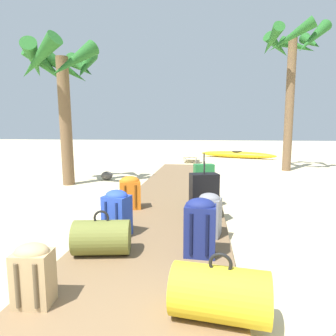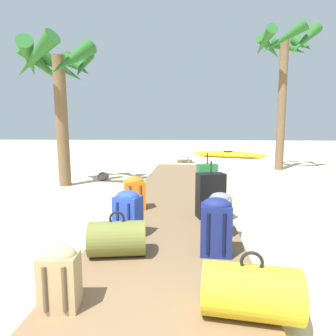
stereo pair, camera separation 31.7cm
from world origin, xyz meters
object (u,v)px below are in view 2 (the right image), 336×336
backpack_tan (59,276)px  palm_tree_far_left (57,75)px  duffel_bag_olive (117,238)px  palm_tree_far_right (284,59)px  duffel_bag_yellow (251,291)px  suitcase_black (211,195)px  suitcase_green (207,184)px  backpack_blue (128,212)px  lounge_chair (183,154)px  backpack_grey (220,213)px  kayak (228,154)px  backpack_orange (134,192)px  backpack_navy (216,225)px

backpack_tan → palm_tree_far_left: palm_tree_far_left is taller
duffel_bag_olive → backpack_tan: (-0.20, -0.93, 0.07)m
palm_tree_far_right → duffel_bag_yellow: bearing=-107.9°
suitcase_black → palm_tree_far_left: 4.84m
palm_tree_far_left → duffel_bag_olive: bearing=-59.1°
suitcase_green → backpack_tan: suitcase_green is taller
suitcase_black → backpack_tan: bearing=-118.4°
backpack_blue → lounge_chair: (0.49, 8.79, -0.06)m
backpack_grey → backpack_tan: backpack_grey is taller
palm_tree_far_left → kayak: (5.01, 7.38, -2.50)m
suitcase_green → backpack_grey: bearing=-87.3°
backpack_orange → lounge_chair: size_ratio=0.36×
suitcase_black → palm_tree_far_right: bearing=64.7°
backpack_navy → kayak: 11.37m
palm_tree_far_right → backpack_orange: bearing=-126.0°
palm_tree_far_right → suitcase_black: bearing=-115.3°
suitcase_green → backpack_navy: 2.15m
suitcase_green → palm_tree_far_left: bearing=153.5°
suitcase_green → backpack_blue: bearing=-122.0°
backpack_grey → backpack_tan: size_ratio=1.11×
suitcase_black → backpack_navy: bearing=-91.6°
suitcase_green → palm_tree_far_right: palm_tree_far_right is taller
backpack_orange → suitcase_black: 1.27m
suitcase_black → backpack_tan: size_ratio=1.76×
duffel_bag_olive → suitcase_black: (1.07, 1.41, 0.15)m
backpack_tan → suitcase_green: bearing=68.4°
duffel_bag_yellow → palm_tree_far_right: (2.62, 8.13, 3.37)m
suitcase_green → duffel_bag_yellow: suitcase_green is taller
backpack_navy → palm_tree_far_left: (-3.40, 3.86, 2.26)m
palm_tree_far_right → backpack_blue: bearing=-119.7°
palm_tree_far_right → kayak: size_ratio=1.29×
palm_tree_far_right → backpack_navy: bearing=-111.3°
palm_tree_far_right → palm_tree_far_left: 7.04m
suitcase_black → lounge_chair: 7.96m
duffel_bag_olive → suitcase_black: 1.77m
backpack_blue → kayak: size_ratio=0.16×
backpack_grey → lounge_chair: (-0.65, 8.66, -0.04)m
backpack_orange → lounge_chair: bearing=85.2°
backpack_navy → backpack_orange: bearing=125.4°
suitcase_green → lounge_chair: (-0.58, 7.09, -0.11)m
suitcase_black → kayak: 10.07m
suitcase_green → palm_tree_far_right: 6.51m
duffel_bag_olive → kayak: size_ratio=0.18×
backpack_orange → backpack_grey: bearing=-40.0°
backpack_navy → palm_tree_far_right: (2.77, 7.11, 3.24)m
duffel_bag_yellow → backpack_navy: backpack_navy is taller
lounge_chair → suitcase_green: bearing=-85.3°
backpack_orange → palm_tree_far_left: bearing=135.3°
backpack_blue → backpack_grey: (1.14, 0.14, -0.02)m
backpack_orange → lounge_chair: 7.60m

